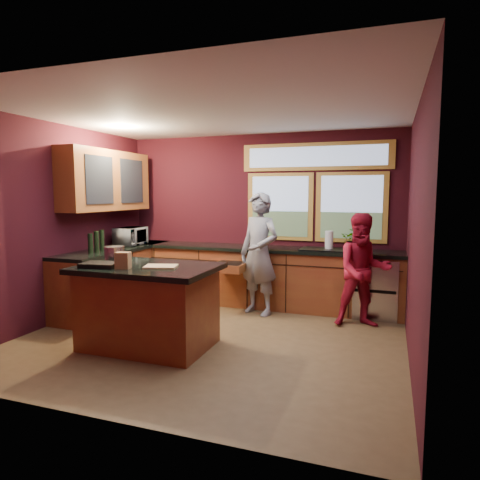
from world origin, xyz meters
The scene contains 14 objects.
floor centered at (0.00, 0.00, 0.00)m, with size 4.50×4.50×0.00m, color brown.
room_shell centered at (-0.60, 0.32, 1.80)m, with size 4.52×4.02×2.71m.
back_counter centered at (0.20, 1.70, 0.46)m, with size 4.50×0.64×0.93m.
left_counter centered at (-1.95, 0.85, 0.47)m, with size 0.64×2.30×0.93m.
island centered at (-0.57, -0.47, 0.48)m, with size 1.55×1.05×0.95m.
person_grey centered at (0.23, 1.25, 0.89)m, with size 0.65×0.42×1.78m, color slate.
person_red centered at (1.70, 1.13, 0.75)m, with size 0.73×0.57×1.51m, color maroon.
microwave centered at (-1.92, 1.22, 1.07)m, with size 0.52×0.35×0.29m, color #999999.
potted_plant centered at (1.49, 1.75, 1.09)m, with size 0.29×0.25×0.32m, color #999999.
paper_towel centered at (1.17, 1.70, 1.07)m, with size 0.12×0.12×0.28m, color white.
cutting_board centered at (-0.37, -0.52, 0.95)m, with size 0.35×0.25×0.02m, color tan.
stock_pot centered at (-1.12, -0.32, 1.03)m, with size 0.24×0.24×0.18m, color #ABAAAF.
paper_bag centered at (-0.72, -0.72, 1.03)m, with size 0.15×0.12×0.18m, color brown.
black_tray centered at (-1.02, -0.72, 0.97)m, with size 0.40×0.28×0.05m, color black.
Camera 1 is at (2.01, -4.64, 1.77)m, focal length 32.00 mm.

